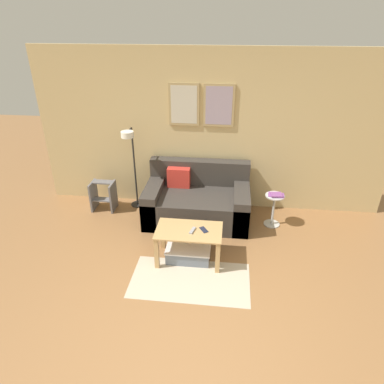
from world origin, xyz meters
The scene contains 12 objects.
ground_plane centered at (0.00, 0.00, 0.00)m, with size 16.00×16.00×0.00m, color olive.
wall_back centered at (0.00, 2.94, 1.28)m, with size 5.60×0.09×2.55m.
area_rug centered at (-0.09, 0.94, 0.00)m, with size 1.47×0.78×0.01m, color #C1B299.
couch centered at (-0.16, 2.43, 0.30)m, with size 1.61×0.97×0.86m.
coffee_table centered at (-0.16, 1.36, 0.37)m, with size 0.86×0.51×0.47m.
storage_bin centered at (-0.17, 1.35, 0.10)m, with size 0.59×0.34×0.19m.
floor_lamp centered at (-1.22, 2.58, 0.98)m, with size 0.22×0.44×1.39m.
side_table centered at (1.03, 2.36, 0.31)m, with size 0.29×0.29×0.52m.
book_stack centered at (1.04, 2.35, 0.53)m, with size 0.25×0.19×0.03m.
remote_control centered at (-0.11, 1.34, 0.48)m, with size 0.04×0.15×0.02m, color #99999E.
cell_phone centered at (0.03, 1.38, 0.47)m, with size 0.07×0.14×0.01m, color #1E2338.
step_stool centered at (-1.74, 2.53, 0.26)m, with size 0.37×0.31×0.49m.
Camera 1 is at (0.31, -2.29, 2.95)m, focal length 32.00 mm.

